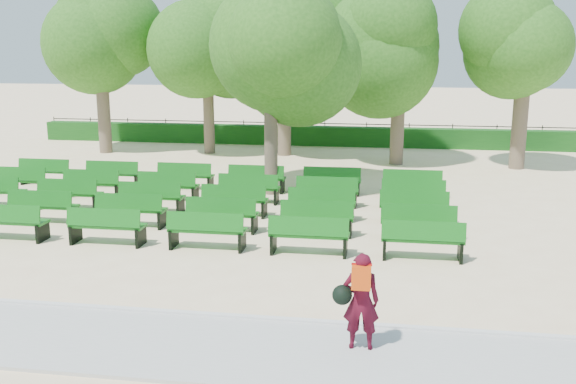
# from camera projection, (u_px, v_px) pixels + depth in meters

# --- Properties ---
(ground) EXTENTS (120.00, 120.00, 0.00)m
(ground) POSITION_uv_depth(u_px,v_px,m) (235.00, 221.00, 17.34)
(ground) COLOR beige
(paving) EXTENTS (30.00, 2.20, 0.06)m
(paving) POSITION_uv_depth(u_px,v_px,m) (126.00, 342.00, 10.20)
(paving) COLOR #B2B2AE
(paving) RESTS_ON ground
(curb) EXTENTS (30.00, 0.12, 0.10)m
(curb) POSITION_uv_depth(u_px,v_px,m) (152.00, 312.00, 11.31)
(curb) COLOR silver
(curb) RESTS_ON ground
(hedge) EXTENTS (26.00, 0.70, 0.90)m
(hedge) POSITION_uv_depth(u_px,v_px,m) (303.00, 136.00, 30.72)
(hedge) COLOR #154C14
(hedge) RESTS_ON ground
(fence) EXTENTS (26.00, 0.10, 1.02)m
(fence) POSITION_uv_depth(u_px,v_px,m) (304.00, 144.00, 31.21)
(fence) COLOR black
(fence) RESTS_ON ground
(tree_line) EXTENTS (21.80, 6.80, 7.04)m
(tree_line) POSITION_uv_depth(u_px,v_px,m) (291.00, 159.00, 26.97)
(tree_line) COLOR #2E671B
(tree_line) RESTS_ON ground
(bench_array) EXTENTS (1.85, 0.70, 1.14)m
(bench_array) POSITION_uv_depth(u_px,v_px,m) (194.00, 211.00, 18.12)
(bench_array) COLOR #116215
(bench_array) RESTS_ON ground
(tree_among) EXTENTS (4.48, 4.48, 6.22)m
(tree_among) POSITION_uv_depth(u_px,v_px,m) (270.00, 61.00, 19.70)
(tree_among) COLOR brown
(tree_among) RESTS_ON ground
(person) EXTENTS (0.73, 0.45, 1.54)m
(person) POSITION_uv_depth(u_px,v_px,m) (360.00, 300.00, 9.77)
(person) COLOR #3E0816
(person) RESTS_ON ground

